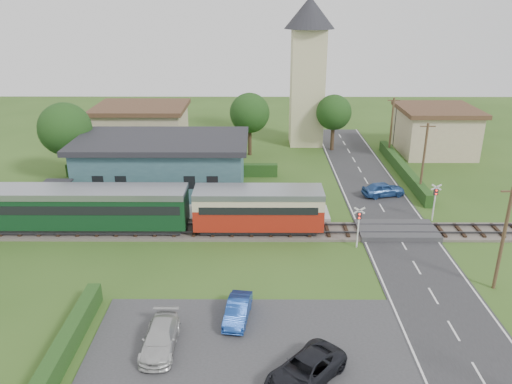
{
  "coord_description": "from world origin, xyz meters",
  "views": [
    {
      "loc": [
        -0.99,
        -33.74,
        17.52
      ],
      "look_at": [
        -1.17,
        4.0,
        2.7
      ],
      "focal_mm": 35.0,
      "sensor_mm": 36.0,
      "label": 1
    }
  ],
  "objects_px": {
    "train": "(44,207)",
    "station_building": "(163,165)",
    "crossing_signal_near": "(359,221)",
    "car_park_silver": "(160,338)",
    "pedestrian_far": "(101,200)",
    "equipment_hut": "(57,197)",
    "crossing_signal_far": "(435,197)",
    "car_park_blue": "(238,310)",
    "house_east": "(435,130)",
    "car_park_dark": "(305,370)",
    "car_on_road": "(383,189)",
    "house_west": "(142,128)",
    "church_tower": "(308,62)",
    "pedestrian_near": "(228,202)"
  },
  "relations": [
    {
      "from": "train",
      "to": "station_building",
      "type": "bearing_deg",
      "value": 49.25
    },
    {
      "from": "crossing_signal_near",
      "to": "train",
      "type": "bearing_deg",
      "value": 174.31
    },
    {
      "from": "car_park_silver",
      "to": "pedestrian_far",
      "type": "height_order",
      "value": "pedestrian_far"
    },
    {
      "from": "equipment_hut",
      "to": "pedestrian_far",
      "type": "bearing_deg",
      "value": 4.86
    },
    {
      "from": "equipment_hut",
      "to": "train",
      "type": "distance_m",
      "value": 3.24
    },
    {
      "from": "crossing_signal_far",
      "to": "car_park_blue",
      "type": "xyz_separation_m",
      "value": [
        -15.76,
        -13.89,
        -1.48
      ]
    },
    {
      "from": "equipment_hut",
      "to": "house_east",
      "type": "xyz_separation_m",
      "value": [
        38.0,
        18.8,
        1.05
      ]
    },
    {
      "from": "house_east",
      "to": "car_park_dark",
      "type": "distance_m",
      "value": 42.85
    },
    {
      "from": "car_on_road",
      "to": "car_park_silver",
      "type": "distance_m",
      "value": 27.65
    },
    {
      "from": "train",
      "to": "house_west",
      "type": "distance_m",
      "value": 23.17
    },
    {
      "from": "house_west",
      "to": "car_park_blue",
      "type": "xyz_separation_m",
      "value": [
        12.84,
        -34.5,
        -2.13
      ]
    },
    {
      "from": "car_park_silver",
      "to": "station_building",
      "type": "bearing_deg",
      "value": 99.67
    },
    {
      "from": "train",
      "to": "church_tower",
      "type": "xyz_separation_m",
      "value": [
        22.75,
        26.0,
        8.05
      ]
    },
    {
      "from": "station_building",
      "to": "house_west",
      "type": "xyz_separation_m",
      "value": [
        -5.0,
        14.01,
        0.1
      ]
    },
    {
      "from": "pedestrian_far",
      "to": "crossing_signal_far",
      "type": "bearing_deg",
      "value": -69.62
    },
    {
      "from": "pedestrian_near",
      "to": "crossing_signal_far",
      "type": "bearing_deg",
      "value": 178.58
    },
    {
      "from": "car_park_silver",
      "to": "pedestrian_near",
      "type": "bearing_deg",
      "value": 81.35
    },
    {
      "from": "crossing_signal_far",
      "to": "car_on_road",
      "type": "distance_m",
      "value": 6.31
    },
    {
      "from": "crossing_signal_far",
      "to": "church_tower",
      "type": "bearing_deg",
      "value": 110.02
    },
    {
      "from": "car_on_road",
      "to": "car_park_dark",
      "type": "bearing_deg",
      "value": 145.85
    },
    {
      "from": "house_east",
      "to": "pedestrian_near",
      "type": "relative_size",
      "value": 4.48
    },
    {
      "from": "crossing_signal_near",
      "to": "pedestrian_near",
      "type": "bearing_deg",
      "value": 151.56
    },
    {
      "from": "house_west",
      "to": "car_park_dark",
      "type": "bearing_deg",
      "value": -67.58
    },
    {
      "from": "equipment_hut",
      "to": "house_east",
      "type": "relative_size",
      "value": 0.29
    },
    {
      "from": "equipment_hut",
      "to": "station_building",
      "type": "height_order",
      "value": "station_building"
    },
    {
      "from": "house_west",
      "to": "train",
      "type": "bearing_deg",
      "value": -96.82
    },
    {
      "from": "car_park_dark",
      "to": "crossing_signal_far",
      "type": "bearing_deg",
      "value": 99.29
    },
    {
      "from": "crossing_signal_far",
      "to": "pedestrian_near",
      "type": "xyz_separation_m",
      "value": [
        -17.11,
        0.57,
        -0.71
      ]
    },
    {
      "from": "equipment_hut",
      "to": "crossing_signal_near",
      "type": "xyz_separation_m",
      "value": [
        24.4,
        -5.61,
        0.39
      ]
    },
    {
      "from": "crossing_signal_far",
      "to": "pedestrian_far",
      "type": "relative_size",
      "value": 1.82
    },
    {
      "from": "equipment_hut",
      "to": "car_park_dark",
      "type": "relative_size",
      "value": 0.55
    },
    {
      "from": "equipment_hut",
      "to": "house_east",
      "type": "height_order",
      "value": "house_east"
    },
    {
      "from": "house_east",
      "to": "car_park_blue",
      "type": "distance_m",
      "value": 40.22
    },
    {
      "from": "crossing_signal_far",
      "to": "car_park_dark",
      "type": "height_order",
      "value": "crossing_signal_far"
    },
    {
      "from": "crossing_signal_far",
      "to": "car_park_blue",
      "type": "bearing_deg",
      "value": -138.61
    },
    {
      "from": "crossing_signal_near",
      "to": "car_park_blue",
      "type": "height_order",
      "value": "crossing_signal_near"
    },
    {
      "from": "church_tower",
      "to": "pedestrian_far",
      "type": "bearing_deg",
      "value": -130.77
    },
    {
      "from": "house_west",
      "to": "pedestrian_far",
      "type": "xyz_separation_m",
      "value": [
        0.6,
        -19.49,
        -1.44
      ]
    },
    {
      "from": "crossing_signal_near",
      "to": "car_park_blue",
      "type": "distance_m",
      "value": 12.58
    },
    {
      "from": "car_park_dark",
      "to": "car_park_blue",
      "type": "bearing_deg",
      "value": 167.03
    },
    {
      "from": "church_tower",
      "to": "train",
      "type": "bearing_deg",
      "value": -131.19
    },
    {
      "from": "church_tower",
      "to": "car_on_road",
      "type": "xyz_separation_m",
      "value": [
        5.73,
        -18.17,
        -9.5
      ]
    },
    {
      "from": "crossing_signal_far",
      "to": "house_west",
      "type": "bearing_deg",
      "value": 144.23
    },
    {
      "from": "crossing_signal_far",
      "to": "car_park_blue",
      "type": "height_order",
      "value": "crossing_signal_far"
    },
    {
      "from": "pedestrian_near",
      "to": "house_east",
      "type": "bearing_deg",
      "value": -140.52
    },
    {
      "from": "house_east",
      "to": "car_park_silver",
      "type": "bearing_deg",
      "value": -125.97
    },
    {
      "from": "house_east",
      "to": "car_park_silver",
      "type": "relative_size",
      "value": 2.07
    },
    {
      "from": "station_building",
      "to": "car_park_dark",
      "type": "relative_size",
      "value": 3.46
    },
    {
      "from": "train",
      "to": "house_east",
      "type": "relative_size",
      "value": 4.91
    },
    {
      "from": "equipment_hut",
      "to": "car_park_silver",
      "type": "xyz_separation_m",
      "value": [
        11.84,
        -17.26,
        -1.05
      ]
    }
  ]
}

